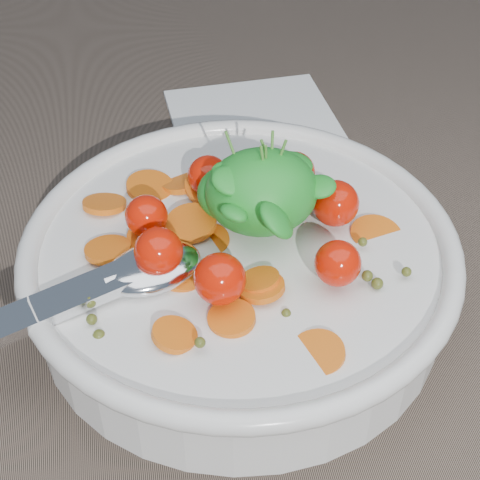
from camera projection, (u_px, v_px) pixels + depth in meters
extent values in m
plane|color=#766354|center=(254.00, 325.00, 0.53)|extent=(6.00, 6.00, 0.00)
cylinder|color=white|center=(240.00, 273.00, 0.53)|extent=(0.29, 0.29, 0.06)
torus|color=white|center=(240.00, 245.00, 0.51)|extent=(0.31, 0.31, 0.02)
cylinder|color=white|center=(240.00, 297.00, 0.54)|extent=(0.14, 0.14, 0.01)
cylinder|color=brown|center=(240.00, 273.00, 0.53)|extent=(0.26, 0.26, 0.04)
cylinder|color=orange|center=(174.00, 335.00, 0.44)|extent=(0.04, 0.04, 0.01)
cylinder|color=orange|center=(317.00, 354.00, 0.44)|extent=(0.05, 0.05, 0.01)
cylinder|color=orange|center=(184.00, 183.00, 0.56)|extent=(0.04, 0.04, 0.02)
cylinder|color=orange|center=(104.00, 204.00, 0.54)|extent=(0.05, 0.04, 0.02)
cylinder|color=orange|center=(376.00, 236.00, 0.52)|extent=(0.05, 0.05, 0.01)
cylinder|color=orange|center=(150.00, 187.00, 0.55)|extent=(0.05, 0.05, 0.01)
cylinder|color=orange|center=(239.00, 341.00, 0.45)|extent=(0.04, 0.04, 0.01)
cylinder|color=orange|center=(196.00, 210.00, 0.54)|extent=(0.03, 0.03, 0.01)
cylinder|color=orange|center=(139.00, 260.00, 0.50)|extent=(0.04, 0.04, 0.01)
cylinder|color=orange|center=(230.00, 270.00, 0.49)|extent=(0.05, 0.05, 0.01)
cylinder|color=orange|center=(209.00, 185.00, 0.54)|extent=(0.04, 0.04, 0.02)
cylinder|color=orange|center=(205.00, 243.00, 0.51)|extent=(0.04, 0.04, 0.01)
cylinder|color=orange|center=(262.00, 287.00, 0.47)|extent=(0.04, 0.04, 0.01)
cylinder|color=orange|center=(250.00, 218.00, 0.53)|extent=(0.05, 0.05, 0.01)
cylinder|color=orange|center=(260.00, 281.00, 0.47)|extent=(0.04, 0.03, 0.01)
cylinder|color=orange|center=(231.00, 318.00, 0.45)|extent=(0.03, 0.03, 0.01)
cylinder|color=orange|center=(108.00, 250.00, 0.50)|extent=(0.03, 0.03, 0.01)
cylinder|color=orange|center=(191.00, 223.00, 0.51)|extent=(0.05, 0.05, 0.01)
cylinder|color=orange|center=(183.00, 275.00, 0.48)|extent=(0.04, 0.04, 0.01)
cylinder|color=orange|center=(153.00, 238.00, 0.51)|extent=(0.05, 0.05, 0.01)
sphere|color=#4B521B|center=(313.00, 202.00, 0.53)|extent=(0.01, 0.01, 0.01)
sphere|color=#4B521B|center=(92.00, 319.00, 0.45)|extent=(0.01, 0.01, 0.01)
sphere|color=#4B521B|center=(90.00, 302.00, 0.46)|extent=(0.01, 0.01, 0.01)
sphere|color=#4B521B|center=(146.00, 279.00, 0.47)|extent=(0.01, 0.01, 0.01)
sphere|color=#4B521B|center=(406.00, 272.00, 0.48)|extent=(0.01, 0.01, 0.01)
sphere|color=#4B521B|center=(363.00, 242.00, 0.50)|extent=(0.01, 0.01, 0.01)
sphere|color=#4B521B|center=(286.00, 313.00, 0.46)|extent=(0.01, 0.01, 0.01)
sphere|color=#4B521B|center=(377.00, 283.00, 0.47)|extent=(0.01, 0.01, 0.01)
sphere|color=#4B521B|center=(257.00, 175.00, 0.56)|extent=(0.01, 0.01, 0.01)
sphere|color=#4B521B|center=(200.00, 343.00, 0.43)|extent=(0.01, 0.01, 0.01)
sphere|color=#4B521B|center=(367.00, 276.00, 0.47)|extent=(0.01, 0.01, 0.01)
sphere|color=#4B521B|center=(99.00, 336.00, 0.45)|extent=(0.01, 0.01, 0.01)
sphere|color=red|center=(336.00, 203.00, 0.51)|extent=(0.03, 0.03, 0.03)
sphere|color=red|center=(294.00, 172.00, 0.54)|extent=(0.03, 0.03, 0.03)
sphere|color=red|center=(208.00, 176.00, 0.53)|extent=(0.03, 0.03, 0.03)
sphere|color=red|center=(146.00, 216.00, 0.50)|extent=(0.03, 0.03, 0.03)
sphere|color=red|center=(158.00, 251.00, 0.47)|extent=(0.03, 0.03, 0.03)
sphere|color=red|center=(220.00, 279.00, 0.45)|extent=(0.03, 0.03, 0.03)
sphere|color=red|center=(338.00, 263.00, 0.46)|extent=(0.03, 0.03, 0.03)
ellipsoid|color=green|center=(262.00, 192.00, 0.49)|extent=(0.08, 0.07, 0.06)
ellipsoid|color=green|center=(229.00, 193.00, 0.51)|extent=(0.04, 0.04, 0.04)
ellipsoid|color=green|center=(230.00, 181.00, 0.47)|extent=(0.03, 0.03, 0.02)
ellipsoid|color=green|center=(234.00, 213.00, 0.46)|extent=(0.03, 0.03, 0.01)
ellipsoid|color=green|center=(263.00, 173.00, 0.48)|extent=(0.02, 0.02, 0.01)
ellipsoid|color=green|center=(319.00, 187.00, 0.49)|extent=(0.03, 0.03, 0.02)
ellipsoid|color=green|center=(247.00, 182.00, 0.50)|extent=(0.02, 0.02, 0.02)
ellipsoid|color=green|center=(276.00, 174.00, 0.52)|extent=(0.02, 0.02, 0.02)
ellipsoid|color=green|center=(292.00, 164.00, 0.50)|extent=(0.03, 0.03, 0.02)
ellipsoid|color=green|center=(225.00, 176.00, 0.48)|extent=(0.03, 0.03, 0.02)
ellipsoid|color=green|center=(245.00, 176.00, 0.51)|extent=(0.03, 0.03, 0.01)
ellipsoid|color=green|center=(276.00, 160.00, 0.49)|extent=(0.04, 0.04, 0.01)
ellipsoid|color=green|center=(276.00, 220.00, 0.46)|extent=(0.04, 0.04, 0.03)
ellipsoid|color=green|center=(247.00, 178.00, 0.50)|extent=(0.03, 0.03, 0.02)
ellipsoid|color=green|center=(269.00, 196.00, 0.48)|extent=(0.02, 0.03, 0.02)
ellipsoid|color=green|center=(275.00, 189.00, 0.48)|extent=(0.04, 0.03, 0.03)
ellipsoid|color=green|center=(262.00, 185.00, 0.49)|extent=(0.03, 0.03, 0.02)
ellipsoid|color=green|center=(265.00, 179.00, 0.49)|extent=(0.02, 0.02, 0.02)
ellipsoid|color=green|center=(261.00, 173.00, 0.48)|extent=(0.03, 0.03, 0.02)
ellipsoid|color=green|center=(247.00, 217.00, 0.48)|extent=(0.03, 0.03, 0.02)
cylinder|color=#4C8C33|center=(266.00, 175.00, 0.49)|extent=(0.00, 0.01, 0.05)
cylinder|color=#4C8C33|center=(266.00, 178.00, 0.48)|extent=(0.01, 0.01, 0.05)
cylinder|color=#4C8C33|center=(275.00, 172.00, 0.49)|extent=(0.02, 0.00, 0.05)
cylinder|color=#4C8C33|center=(271.00, 167.00, 0.49)|extent=(0.00, 0.02, 0.05)
cylinder|color=#4C8C33|center=(238.00, 165.00, 0.49)|extent=(0.02, 0.02, 0.05)
cylinder|color=#4C8C33|center=(274.00, 172.00, 0.49)|extent=(0.02, 0.01, 0.05)
ellipsoid|color=silver|center=(153.00, 268.00, 0.48)|extent=(0.08, 0.06, 0.02)
cube|color=silver|center=(76.00, 296.00, 0.46)|extent=(0.13, 0.06, 0.02)
cylinder|color=silver|center=(122.00, 277.00, 0.47)|extent=(0.03, 0.02, 0.01)
cube|color=white|center=(253.00, 119.00, 0.72)|extent=(0.16, 0.15, 0.01)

